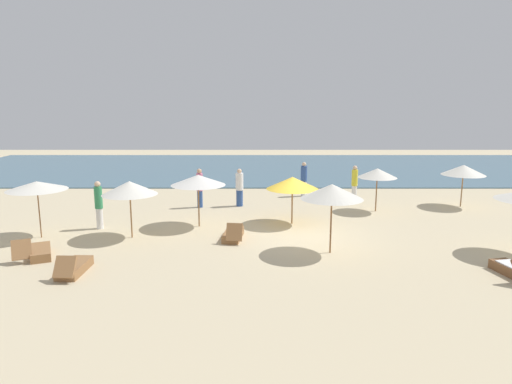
# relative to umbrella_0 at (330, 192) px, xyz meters

# --- Properties ---
(ground_plane) EXTENTS (60.00, 60.00, 0.00)m
(ground_plane) POSITION_rel_umbrella_0_xyz_m (-0.80, 2.41, -2.08)
(ground_plane) COLOR beige
(ocean_water) EXTENTS (48.00, 16.00, 0.06)m
(ocean_water) POSITION_rel_umbrella_0_xyz_m (-0.80, 19.41, -2.05)
(ocean_water) COLOR #476B7F
(ocean_water) RESTS_ON ground_plane
(umbrella_0) EXTENTS (2.05, 2.05, 2.33)m
(umbrella_0) POSITION_rel_umbrella_0_xyz_m (0.00, 0.00, 0.00)
(umbrella_0) COLOR brown
(umbrella_0) RESTS_ON ground_plane
(umbrella_1) EXTENTS (2.15, 2.15, 2.11)m
(umbrella_1) POSITION_rel_umbrella_0_xyz_m (-10.44, 1.75, -0.13)
(umbrella_1) COLOR brown
(umbrella_1) RESTS_ON ground_plane
(umbrella_3) EXTENTS (1.76, 1.76, 1.98)m
(umbrella_3) POSITION_rel_umbrella_0_xyz_m (3.01, 5.91, -0.31)
(umbrella_3) COLOR brown
(umbrella_3) RESTS_ON ground_plane
(umbrella_4) EXTENTS (2.01, 2.01, 2.01)m
(umbrella_4) POSITION_rel_umbrella_0_xyz_m (7.31, 6.85, -0.31)
(umbrella_4) COLOR olive
(umbrella_4) RESTS_ON ground_plane
(umbrella_5) EXTENTS (2.12, 2.12, 1.95)m
(umbrella_5) POSITION_rel_umbrella_0_xyz_m (-1.00, 3.72, -0.38)
(umbrella_5) COLOR olive
(umbrella_5) RESTS_ON ground_plane
(umbrella_6) EXTENTS (2.02, 2.02, 2.12)m
(umbrella_6) POSITION_rel_umbrella_0_xyz_m (-7.07, 1.75, -0.21)
(umbrella_6) COLOR olive
(umbrella_6) RESTS_ON ground_plane
(umbrella_7) EXTENTS (2.17, 2.17, 2.10)m
(umbrella_7) POSITION_rel_umbrella_0_xyz_m (-4.77, 3.32, -0.19)
(umbrella_7) COLOR olive
(umbrella_7) RESTS_ON ground_plane
(lounger_0) EXTENTS (0.77, 1.69, 0.75)m
(lounger_0) POSITION_rel_umbrella_0_xyz_m (-3.31, 1.55, -1.91)
(lounger_0) COLOR olive
(lounger_0) RESTS_ON ground_plane
(lounger_2) EXTENTS (0.63, 1.69, 0.71)m
(lounger_2) POSITION_rel_umbrella_0_xyz_m (-7.84, -1.89, -1.91)
(lounger_2) COLOR olive
(lounger_2) RESTS_ON ground_plane
(lounger_3) EXTENTS (1.21, 1.74, 0.74)m
(lounger_3) POSITION_rel_umbrella_0_xyz_m (-9.53, -0.45, -1.91)
(lounger_3) COLOR olive
(lounger_3) RESTS_ON ground_plane
(person_0) EXTENTS (0.36, 0.36, 1.85)m
(person_0) POSITION_rel_umbrella_0_xyz_m (-5.13, 6.70, -1.12)
(person_0) COLOR #2D4C8C
(person_0) RESTS_ON ground_plane
(person_1) EXTENTS (0.40, 0.40, 1.81)m
(person_1) POSITION_rel_umbrella_0_xyz_m (-3.26, 6.96, -1.17)
(person_1) COLOR #2D4C8C
(person_1) RESTS_ON ground_plane
(person_2) EXTENTS (0.40, 0.40, 1.79)m
(person_2) POSITION_rel_umbrella_0_xyz_m (2.47, 8.14, -1.16)
(person_2) COLOR white
(person_2) RESTS_ON ground_plane
(person_3) EXTENTS (0.38, 0.38, 1.91)m
(person_3) POSITION_rel_umbrella_0_xyz_m (-8.65, 2.96, -1.09)
(person_3) COLOR white
(person_3) RESTS_ON ground_plane
(person_4) EXTENTS (0.41, 0.41, 1.81)m
(person_4) POSITION_rel_umbrella_0_xyz_m (0.04, 9.31, -1.16)
(person_4) COLOR white
(person_4) RESTS_ON ground_plane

